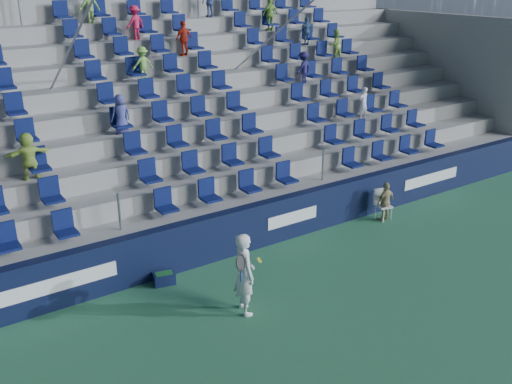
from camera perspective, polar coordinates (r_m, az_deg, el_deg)
ground at (r=12.60m, az=6.46°, el=-11.30°), size 70.00×70.00×0.00m
sponsor_wall at (r=14.54m, az=-1.42°, el=-3.78°), size 24.00×0.32×1.20m
grandstand at (r=18.28m, az=-10.13°, el=6.32°), size 24.00×8.17×6.63m
tennis_player at (r=11.90m, az=-1.15°, el=-8.16°), size 0.69×0.74×1.82m
line_judge_chair at (r=16.86m, az=12.46°, el=-0.97°), size 0.47×0.49×0.91m
line_judge at (r=16.74m, az=12.83°, el=-0.92°), size 0.70×0.32×1.16m
ball_bin at (r=13.44m, az=-9.16°, el=-8.48°), size 0.54×0.42×0.27m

